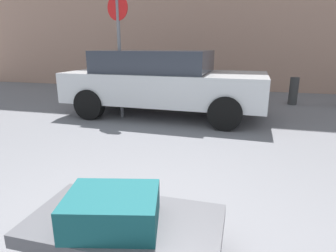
% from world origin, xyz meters
% --- Properties ---
extents(luggage_cart, '(1.36, 0.73, 0.34)m').
position_xyz_m(luggage_cart, '(0.00, 0.00, 0.27)').
color(luggage_cart, '#4C4C51').
rests_on(luggage_cart, ground_plane).
extents(suitcase_teal_stacked_top, '(0.70, 0.59, 0.23)m').
position_xyz_m(suitcase_teal_stacked_top, '(-0.05, -0.09, 0.46)').
color(suitcase_teal_stacked_top, '#144C51').
rests_on(suitcase_teal_stacked_top, luggage_cart).
extents(parked_car, '(4.36, 2.04, 1.42)m').
position_xyz_m(parked_car, '(-0.99, 4.46, 0.76)').
color(parked_car, silver).
rests_on(parked_car, ground_plane).
extents(bollard_kerb_near, '(0.23, 0.23, 0.72)m').
position_xyz_m(bollard_kerb_near, '(2.06, 6.43, 0.36)').
color(bollard_kerb_near, '#383838').
rests_on(bollard_kerb_near, ground_plane).
extents(no_parking_sign, '(0.49, 0.14, 2.50)m').
position_xyz_m(no_parking_sign, '(-1.79, 4.00, 1.54)').
color(no_parking_sign, slate).
rests_on(no_parking_sign, ground_plane).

